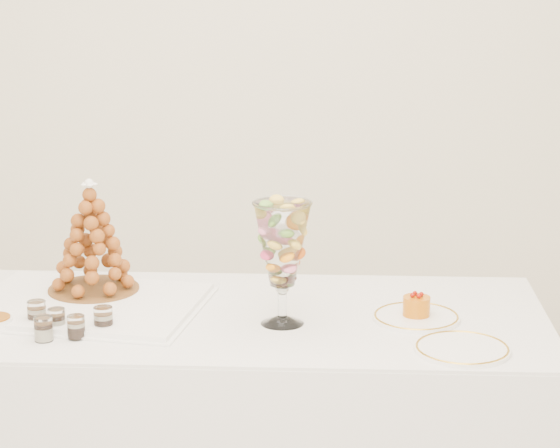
{
  "coord_description": "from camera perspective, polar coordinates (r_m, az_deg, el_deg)",
  "views": [
    {
      "loc": [
        0.14,
        -2.69,
        1.74
      ],
      "look_at": [
        0.11,
        0.22,
        0.98
      ],
      "focal_mm": 70.0,
      "sensor_mm": 36.0,
      "label": 1
    }
  ],
  "objects": [
    {
      "name": "spare_plate",
      "position": [
        2.82,
        9.5,
        -6.47
      ],
      "size": [
        0.24,
        0.24,
        0.01
      ],
      "primitive_type": "cylinder",
      "color": "white",
      "rests_on": "buffet_table"
    },
    {
      "name": "verrine_a",
      "position": [
        3.02,
        -12.59,
        -4.58
      ],
      "size": [
        0.06,
        0.06,
        0.07
      ],
      "primitive_type": "cylinder",
      "rotation": [
        0.0,
        0.0,
        -0.1
      ],
      "color": "white",
      "rests_on": "buffet_table"
    },
    {
      "name": "lace_tray",
      "position": [
        3.14,
        -10.12,
        -4.17
      ],
      "size": [
        0.7,
        0.58,
        0.02
      ],
      "primitive_type": "cube",
      "rotation": [
        0.0,
        0.0,
        -0.19
      ],
      "color": "white",
      "rests_on": "buffet_table"
    },
    {
      "name": "verrine_b",
      "position": [
        2.97,
        -11.59,
        -4.94
      ],
      "size": [
        0.05,
        0.05,
        0.06
      ],
      "primitive_type": "cylinder",
      "rotation": [
        0.0,
        0.0,
        0.09
      ],
      "color": "white",
      "rests_on": "buffet_table"
    },
    {
      "name": "cake_plate",
      "position": [
        3.02,
        7.13,
        -4.87
      ],
      "size": [
        0.24,
        0.24,
        0.01
      ],
      "primitive_type": "cylinder",
      "color": "white",
      "rests_on": "buffet_table"
    },
    {
      "name": "croquembouche",
      "position": [
        3.19,
        -9.83,
        -0.65
      ],
      "size": [
        0.26,
        0.26,
        0.33
      ],
      "rotation": [
        0.0,
        0.0,
        0.11
      ],
      "color": "brown",
      "rests_on": "lace_tray"
    },
    {
      "name": "mousse_cake",
      "position": [
        3.02,
        7.14,
        -4.26
      ],
      "size": [
        0.08,
        0.08,
        0.07
      ],
      "color": "#C56309",
      "rests_on": "cake_plate"
    },
    {
      "name": "macaron_vase",
      "position": [
        2.91,
        0.12,
        -1.15
      ],
      "size": [
        0.15,
        0.15,
        0.34
      ],
      "color": "white",
      "rests_on": "buffet_table"
    },
    {
      "name": "buffet_table",
      "position": [
        3.19,
        -3.9,
        -10.89
      ],
      "size": [
        1.95,
        0.84,
        0.73
      ],
      "rotation": [
        0.0,
        0.0,
        -0.04
      ],
      "color": "white",
      "rests_on": "ground"
    },
    {
      "name": "verrine_e",
      "position": [
        2.9,
        -10.61,
        -5.32
      ],
      "size": [
        0.06,
        0.06,
        0.06
      ],
      "primitive_type": "cylinder",
      "rotation": [
        0.0,
        0.0,
        -0.3
      ],
      "color": "white",
      "rests_on": "buffet_table"
    },
    {
      "name": "verrine_c",
      "position": [
        2.94,
        -9.22,
        -4.95
      ],
      "size": [
        0.06,
        0.06,
        0.07
      ],
      "primitive_type": "cylinder",
      "rotation": [
        0.0,
        0.0,
        -0.25
      ],
      "color": "white",
      "rests_on": "buffet_table"
    },
    {
      "name": "verrine_d",
      "position": [
        2.91,
        -12.25,
        -5.37
      ],
      "size": [
        0.06,
        0.06,
        0.07
      ],
      "primitive_type": "cylinder",
      "rotation": [
        0.0,
        0.0,
        0.34
      ],
      "color": "white",
      "rests_on": "buffet_table"
    }
  ]
}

